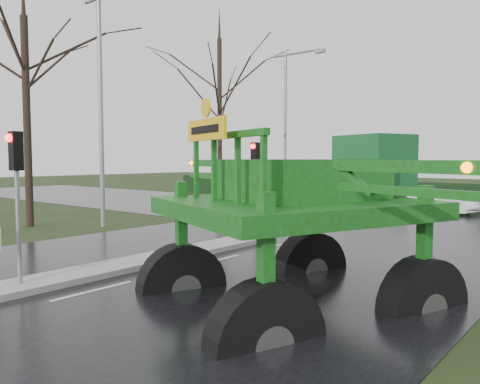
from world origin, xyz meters
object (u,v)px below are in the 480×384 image
Objects in this scene: traffic_signal_near at (16,174)px; street_light_left_near at (105,86)px; traffic_signal_mid at (255,169)px; white_sedan at (442,213)px; street_light_left_far at (289,112)px; crop_sprayer at (191,183)px.

street_light_left_near reaches higher than traffic_signal_near.
white_sedan is at bearing 78.80° from traffic_signal_mid.
traffic_signal_near is 0.94× the size of white_sedan.
street_light_left_far is at bearing 118.86° from traffic_signal_mid.
street_light_left_near is at bearing 134.53° from traffic_signal_near.
street_light_left_far reaches higher than traffic_signal_near.
white_sedan is (9.51, 14.70, -5.99)m from street_light_left_near.
street_light_left_far is at bearing 139.36° from crop_sprayer.
traffic_signal_mid is at bearing -171.80° from white_sedan.
crop_sprayer reaches higher than traffic_signal_mid.
traffic_signal_mid is 0.35× the size of street_light_left_near.
traffic_signal_mid reaches higher than white_sedan.
white_sedan is (-0.04, 19.02, -2.39)m from crop_sprayer.
white_sedan is at bearing 57.10° from street_light_left_near.
traffic_signal_near is at bearing -45.47° from street_light_left_near.
traffic_signal_near is 22.02m from white_sedan.
crop_sprayer is (9.55, -4.31, -3.60)m from street_light_left_near.
traffic_signal_mid is 0.35× the size of street_light_left_far.
traffic_signal_mid is 7.83m from street_light_left_near.
street_light_left_near is at bearing -90.00° from street_light_left_far.
street_light_left_far is 2.68× the size of white_sedan.
street_light_left_far is 20.97m from crop_sprayer.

